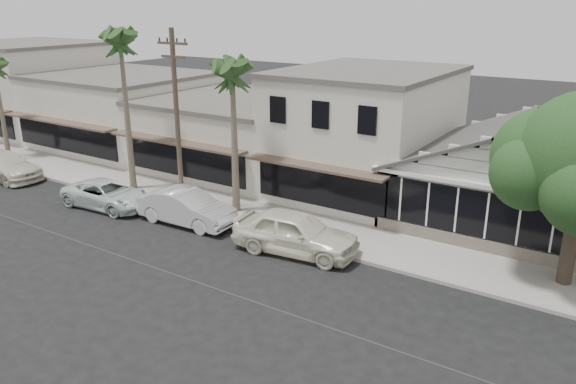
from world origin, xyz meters
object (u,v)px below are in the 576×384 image
Objects in this scene: car_1 at (187,208)px; car_2 at (108,194)px; utility_pole at (177,119)px; car_3 at (4,166)px; car_0 at (296,232)px.

car_1 is 1.00× the size of car_2.
utility_pole is 1.81× the size of car_1.
utility_pole reaches higher than car_3.
utility_pole is 8.29m from car_0.
car_2 is 0.91× the size of car_3.
car_3 is at bearing 89.86° from car_1.
car_3 is at bearing 86.00° from car_2.
car_1 is at bearing -88.13° from car_2.
car_0 reaches higher than car_2.
car_0 is 1.08× the size of car_2.
car_2 is at bearing 85.98° from car_0.
car_1 is 5.03m from car_2.
car_2 is (-5.00, -0.52, -0.13)m from car_1.
car_2 is (-3.82, -1.46, -4.10)m from utility_pole.
utility_pole is at bearing 76.07° from car_0.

